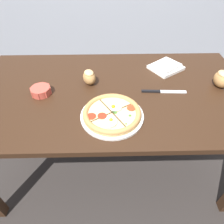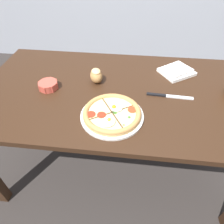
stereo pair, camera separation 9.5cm
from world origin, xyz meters
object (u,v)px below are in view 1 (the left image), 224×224
object	(u,v)px
pizza	(112,114)
napkin_folded	(166,67)
ramekin_bowl	(41,91)
knife_main	(163,92)
dining_table	(112,101)
bread_piece_mid	(89,77)
bread_piece_near	(222,79)

from	to	relation	value
pizza	napkin_folded	distance (m)	0.56
ramekin_bowl	napkin_folded	distance (m)	0.78
ramekin_bowl	napkin_folded	xyz separation A→B (m)	(0.74, 0.25, -0.01)
ramekin_bowl	knife_main	world-z (taller)	ramekin_bowl
napkin_folded	dining_table	bearing A→B (deg)	-148.41
bread_piece_mid	pizza	bearing A→B (deg)	-66.32
pizza	knife_main	size ratio (longest dim) A/B	1.23
pizza	napkin_folded	world-z (taller)	pizza
bread_piece_near	ramekin_bowl	bearing A→B (deg)	-177.04
dining_table	bread_piece_mid	xyz separation A→B (m)	(-0.13, 0.07, 0.13)
pizza	dining_table	bearing A→B (deg)	88.19
dining_table	ramekin_bowl	distance (m)	0.41
dining_table	bread_piece_near	size ratio (longest dim) A/B	15.01
pizza	bread_piece_mid	size ratio (longest dim) A/B	2.71
napkin_folded	bread_piece_mid	distance (m)	0.51
ramekin_bowl	napkin_folded	world-z (taller)	ramekin_bowl
ramekin_bowl	knife_main	distance (m)	0.68
ramekin_bowl	knife_main	xyz separation A→B (m)	(0.68, -0.00, -0.02)
pizza	bread_piece_near	world-z (taller)	bread_piece_near
dining_table	knife_main	world-z (taller)	knife_main
dining_table	napkin_folded	size ratio (longest dim) A/B	6.46
napkin_folded	bread_piece_mid	xyz separation A→B (m)	(-0.48, -0.15, 0.03)
napkin_folded	bread_piece_mid	world-z (taller)	bread_piece_mid
bread_piece_near	knife_main	world-z (taller)	bread_piece_near
pizza	bread_piece_near	size ratio (longest dim) A/B	2.90
bread_piece_mid	ramekin_bowl	bearing A→B (deg)	-159.89
knife_main	pizza	bearing A→B (deg)	-143.91
pizza	knife_main	bearing A→B (deg)	33.10
dining_table	napkin_folded	xyz separation A→B (m)	(0.35, 0.22, 0.10)
napkin_folded	bread_piece_mid	size ratio (longest dim) A/B	2.17
pizza	bread_piece_mid	distance (m)	0.31
pizza	bread_piece_mid	xyz separation A→B (m)	(-0.13, 0.29, 0.02)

